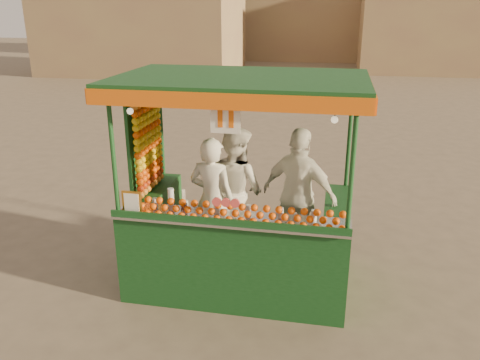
% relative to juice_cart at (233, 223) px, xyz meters
% --- Properties ---
extents(ground, '(90.00, 90.00, 0.00)m').
position_rel_juice_cart_xyz_m(ground, '(-0.16, 0.29, -0.89)').
color(ground, brown).
rests_on(ground, ground).
extents(building_left, '(10.00, 6.00, 6.00)m').
position_rel_juice_cart_xyz_m(building_left, '(-9.16, 20.29, 2.11)').
color(building_left, '#907B52').
rests_on(building_left, ground).
extents(building_right, '(9.00, 6.00, 5.00)m').
position_rel_juice_cart_xyz_m(building_right, '(6.84, 24.29, 1.61)').
color(building_right, '#907B52').
rests_on(building_right, ground).
extents(building_center, '(14.00, 7.00, 7.00)m').
position_rel_juice_cart_xyz_m(building_center, '(-2.16, 30.29, 2.61)').
color(building_center, '#907B52').
rests_on(building_center, ground).
extents(juice_cart, '(3.02, 1.96, 2.74)m').
position_rel_juice_cart_xyz_m(juice_cart, '(0.00, 0.00, 0.00)').
color(juice_cart, '#0F3A15').
rests_on(juice_cart, ground).
extents(vendor_left, '(0.67, 0.50, 1.67)m').
position_rel_juice_cart_xyz_m(vendor_left, '(-0.29, 0.08, 0.26)').
color(vendor_left, silver).
rests_on(vendor_left, ground).
extents(vendor_middle, '(1.07, 1.03, 1.74)m').
position_rel_juice_cart_xyz_m(vendor_middle, '(-0.05, 0.43, 0.30)').
color(vendor_middle, beige).
rests_on(vendor_middle, ground).
extents(vendor_right, '(1.13, 0.79, 1.78)m').
position_rel_juice_cart_xyz_m(vendor_right, '(0.81, 0.33, 0.32)').
color(vendor_right, white).
rests_on(vendor_right, ground).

